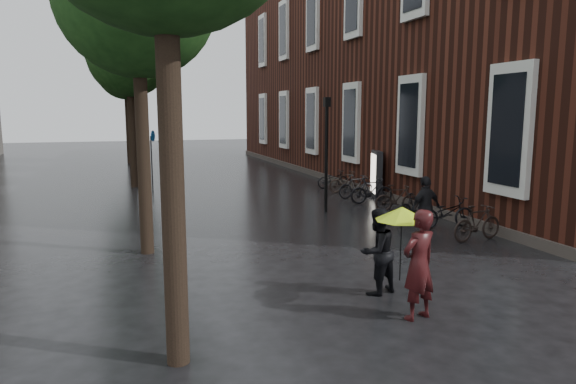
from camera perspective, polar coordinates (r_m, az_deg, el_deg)
name	(u,v)px	position (r m, az deg, el deg)	size (l,w,h in m)	color
ground	(463,352)	(8.28, 18.92, -16.48)	(120.00, 120.00, 0.00)	black
brick_building	(405,66)	(29.63, 12.90, 13.51)	(10.20, 33.20, 12.00)	#38160F
street_trees	(131,39)	(22.01, -17.02, 15.96)	(4.33, 34.03, 8.91)	black
person_burgundy	(419,265)	(8.96, 14.33, -7.83)	(0.69, 0.45, 1.89)	black
person_black	(377,251)	(10.04, 9.87, -6.52)	(0.81, 0.63, 1.67)	black
lime_umbrella	(402,214)	(9.27, 12.54, -2.37)	(0.96, 0.96, 1.43)	black
pedestrian_walking	(425,208)	(14.47, 15.01, -1.76)	(1.04, 0.43, 1.77)	black
parked_bicycles	(388,195)	(19.02, 11.01, -0.38)	(2.00, 11.02, 1.02)	black
ad_lightbox	(376,174)	(21.31, 9.77, 1.96)	(0.29, 1.27, 1.92)	black
lamp_post	(326,143)	(17.90, 4.29, 5.44)	(0.20, 0.20, 3.98)	black
cycle_sign	(152,151)	(23.64, -14.84, 4.43)	(0.14, 0.49, 2.68)	#262628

